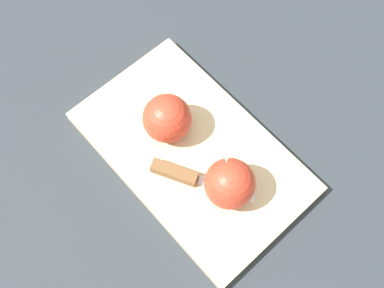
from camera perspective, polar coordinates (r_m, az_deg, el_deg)
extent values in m
plane|color=#282D33|center=(0.65, 0.00, -1.27)|extent=(4.00, 4.00, 0.00)
cube|color=#D1B789|center=(0.64, 0.00, -0.99)|extent=(0.34, 0.22, 0.02)
sphere|color=red|center=(0.62, -3.20, 3.27)|extent=(0.07, 0.07, 0.07)
cylinder|color=beige|center=(0.62, -2.66, 3.45)|extent=(0.06, 0.02, 0.06)
sphere|color=red|center=(0.58, 4.84, -5.00)|extent=(0.07, 0.07, 0.07)
cylinder|color=beige|center=(0.58, 4.24, -5.07)|extent=(0.06, 0.04, 0.06)
cube|color=silver|center=(0.61, 4.07, -6.03)|extent=(0.07, 0.05, 0.00)
cube|color=brown|center=(0.61, -2.27, -3.62)|extent=(0.06, 0.05, 0.02)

